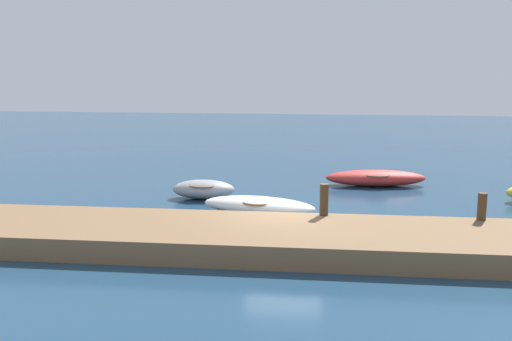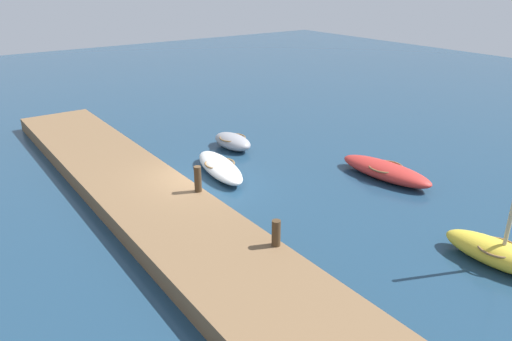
{
  "view_description": "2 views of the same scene",
  "coord_description": "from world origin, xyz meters",
  "px_view_note": "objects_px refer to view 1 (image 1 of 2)",
  "views": [
    {
      "loc": [
        1.19,
        -18.43,
        5.27
      ],
      "look_at": [
        -1.27,
        2.95,
        1.3
      ],
      "focal_mm": 41.49,
      "sensor_mm": 36.0,
      "label": 1
    },
    {
      "loc": [
        15.51,
        -8.4,
        8.09
      ],
      "look_at": [
        1.13,
        1.9,
        0.79
      ],
      "focal_mm": 33.72,
      "sensor_mm": 36.0,
      "label": 2
    }
  ],
  "objects_px": {
    "rowboat_red": "(376,178)",
    "dinghy_grey": "(203,189)",
    "mooring_post_mid_west": "(482,206)",
    "mooring_post_west": "(324,200)",
    "rowboat_white": "(259,206)"
  },
  "relations": [
    {
      "from": "mooring_post_mid_west",
      "to": "dinghy_grey",
      "type": "bearing_deg",
      "value": 154.08
    },
    {
      "from": "dinghy_grey",
      "to": "mooring_post_west",
      "type": "relative_size",
      "value": 2.55
    },
    {
      "from": "mooring_post_west",
      "to": "mooring_post_mid_west",
      "type": "relative_size",
      "value": 1.2
    },
    {
      "from": "dinghy_grey",
      "to": "mooring_post_west",
      "type": "distance_m",
      "value": 6.55
    },
    {
      "from": "rowboat_white",
      "to": "mooring_post_west",
      "type": "distance_m",
      "value": 3.32
    },
    {
      "from": "rowboat_red",
      "to": "mooring_post_mid_west",
      "type": "relative_size",
      "value": 5.39
    },
    {
      "from": "mooring_post_west",
      "to": "rowboat_red",
      "type": "bearing_deg",
      "value": 74.09
    },
    {
      "from": "rowboat_red",
      "to": "dinghy_grey",
      "type": "bearing_deg",
      "value": -160.17
    },
    {
      "from": "rowboat_white",
      "to": "mooring_post_west",
      "type": "relative_size",
      "value": 4.28
    },
    {
      "from": "rowboat_red",
      "to": "mooring_post_mid_west",
      "type": "bearing_deg",
      "value": -77.81
    },
    {
      "from": "dinghy_grey",
      "to": "rowboat_white",
      "type": "relative_size",
      "value": 0.6
    },
    {
      "from": "dinghy_grey",
      "to": "rowboat_white",
      "type": "xyz_separation_m",
      "value": [
        2.42,
        -2.23,
        -0.05
      ]
    },
    {
      "from": "dinghy_grey",
      "to": "rowboat_red",
      "type": "relative_size",
      "value": 0.57
    },
    {
      "from": "rowboat_red",
      "to": "mooring_post_mid_west",
      "type": "distance_m",
      "value": 8.16
    },
    {
      "from": "rowboat_red",
      "to": "mooring_post_west",
      "type": "xyz_separation_m",
      "value": [
        -2.21,
        -7.75,
        0.79
      ]
    }
  ]
}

